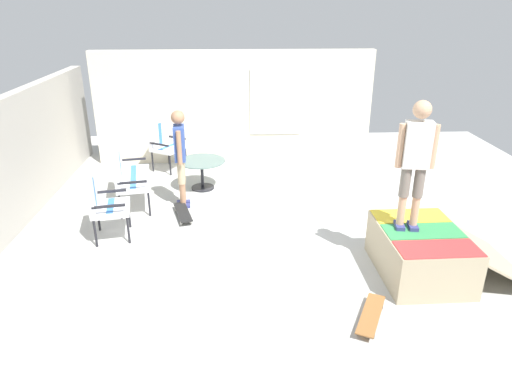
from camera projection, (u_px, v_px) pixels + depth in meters
name	position (u px, v px, depth m)	size (l,w,h in m)	color
ground_plane	(269.00, 243.00, 7.02)	(12.00, 12.00, 0.10)	#B2B2AD
house_facade	(235.00, 108.00, 10.01)	(0.23, 6.00, 2.43)	beige
skate_ramp	(422.00, 252.00, 6.04)	(1.39, 1.89, 0.64)	tan
patio_bench	(126.00, 172.00, 8.00)	(1.33, 0.77, 1.02)	black
patio_chair_near_house	(164.00, 141.00, 9.74)	(0.82, 0.79, 1.02)	black
patio_chair_by_wall	(102.00, 201.00, 6.85)	(0.71, 0.65, 1.02)	black
patio_table	(202.00, 169.00, 8.77)	(0.90, 0.90, 0.57)	black
person_watching	(180.00, 152.00, 7.80)	(0.48, 0.26, 1.71)	navy
person_skater	(416.00, 157.00, 5.63)	(0.28, 0.48, 1.67)	navy
skateboard_by_bench	(183.00, 212.00, 7.72)	(0.82, 0.41, 0.10)	black
skateboard_spare	(371.00, 315.00, 5.20)	(0.81, 0.53, 0.10)	brown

